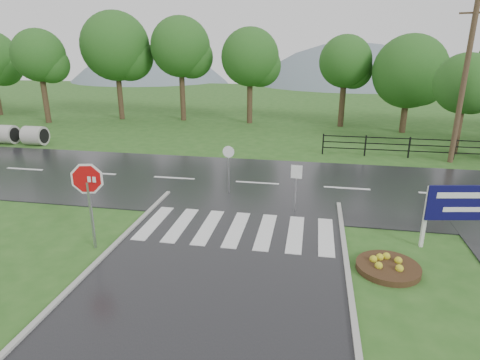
# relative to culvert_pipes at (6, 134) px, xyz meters

# --- Properties ---
(ground) EXTENTS (120.00, 120.00, 0.00)m
(ground) POSITION_rel_culvert_pipes_xyz_m (17.10, -15.00, -0.60)
(ground) COLOR #2B591D
(ground) RESTS_ON ground
(main_road) EXTENTS (90.00, 8.00, 0.04)m
(main_road) POSITION_rel_culvert_pipes_xyz_m (17.10, -5.00, -0.60)
(main_road) COLOR black
(main_road) RESTS_ON ground
(crosswalk) EXTENTS (6.50, 2.80, 0.02)m
(crosswalk) POSITION_rel_culvert_pipes_xyz_m (17.10, -10.00, -0.54)
(crosswalk) COLOR silver
(crosswalk) RESTS_ON ground
(fence_west) EXTENTS (9.58, 0.08, 1.20)m
(fence_west) POSITION_rel_culvert_pipes_xyz_m (24.85, 1.00, 0.12)
(fence_west) COLOR black
(fence_west) RESTS_ON ground
(hills) EXTENTS (102.00, 48.00, 48.00)m
(hills) POSITION_rel_culvert_pipes_xyz_m (20.59, 50.00, -16.14)
(hills) COLOR slate
(hills) RESTS_ON ground
(treeline) EXTENTS (83.20, 5.20, 10.00)m
(treeline) POSITION_rel_culvert_pipes_xyz_m (18.10, 9.00, -0.60)
(treeline) COLOR #1F541A
(treeline) RESTS_ON ground
(culvert_pipes) EXTENTS (5.50, 1.20, 1.20)m
(culvert_pipes) POSITION_rel_culvert_pipes_xyz_m (0.00, 0.00, 0.00)
(culvert_pipes) COLOR #9E9B93
(culvert_pipes) RESTS_ON ground
(stop_sign) EXTENTS (1.27, 0.32, 2.93)m
(stop_sign) POSITION_rel_culvert_pipes_xyz_m (12.97, -12.00, 1.42)
(stop_sign) COLOR #939399
(stop_sign) RESTS_ON ground
(estate_billboard) EXTENTS (2.39, 0.50, 2.12)m
(estate_billboard) POSITION_rel_culvert_pipes_xyz_m (24.15, -10.07, 0.86)
(estate_billboard) COLOR silver
(estate_billboard) RESTS_ON ground
(flower_bed) EXTENTS (1.77, 1.77, 0.35)m
(flower_bed) POSITION_rel_culvert_pipes_xyz_m (21.78, -11.74, -0.47)
(flower_bed) COLOR #332111
(flower_bed) RESTS_ON ground
(reg_sign_small) EXTENTS (0.41, 0.07, 1.87)m
(reg_sign_small) POSITION_rel_culvert_pipes_xyz_m (18.97, -8.01, 0.75)
(reg_sign_small) COLOR #939399
(reg_sign_small) RESTS_ON ground
(reg_sign_round) EXTENTS (0.49, 0.08, 2.11)m
(reg_sign_round) POSITION_rel_culvert_pipes_xyz_m (16.09, -6.54, 0.75)
(reg_sign_round) COLOR #939399
(reg_sign_round) RESTS_ON ground
(utility_pole_east) EXTENTS (1.41, 0.54, 8.18)m
(utility_pole_east) POSITION_rel_culvert_pipes_xyz_m (26.94, 0.50, 3.56)
(utility_pole_east) COLOR #473523
(utility_pole_east) RESTS_ON ground
(entrance_tree_left) EXTENTS (3.35, 3.35, 5.71)m
(entrance_tree_left) POSITION_rel_culvert_pipes_xyz_m (27.67, 2.50, 3.38)
(entrance_tree_left) COLOR #3D2B1C
(entrance_tree_left) RESTS_ON ground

